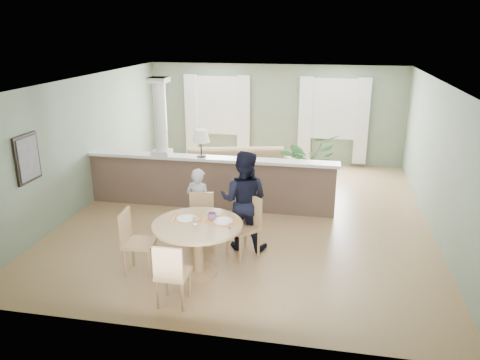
% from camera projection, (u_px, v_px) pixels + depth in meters
% --- Properties ---
extents(ground, '(8.00, 8.00, 0.00)m').
position_uv_depth(ground, '(250.00, 214.00, 9.59)').
color(ground, tan).
rests_on(ground, ground).
extents(room_shell, '(7.02, 8.02, 2.71)m').
position_uv_depth(room_shell, '(254.00, 121.00, 9.61)').
color(room_shell, gray).
rests_on(room_shell, ground).
extents(pony_wall, '(5.32, 0.38, 2.70)m').
position_uv_depth(pony_wall, '(205.00, 175.00, 9.73)').
color(pony_wall, brown).
rests_on(pony_wall, ground).
extents(sofa, '(3.22, 1.86, 0.89)m').
position_uv_depth(sofa, '(237.00, 170.00, 10.98)').
color(sofa, '#927B50').
rests_on(sofa, ground).
extents(houseplant, '(1.72, 1.71, 1.45)m').
position_uv_depth(houseplant, '(305.00, 165.00, 10.41)').
color(houseplant, '#2D6829').
rests_on(houseplant, ground).
extents(dining_table, '(1.38, 1.38, 0.94)m').
position_uv_depth(dining_table, '(198.00, 234.00, 7.11)').
color(dining_table, tan).
rests_on(dining_table, ground).
extents(chair_far_boy, '(0.51, 0.51, 0.96)m').
position_uv_depth(chair_far_boy, '(201.00, 218.00, 8.02)').
color(chair_far_boy, tan).
rests_on(chair_far_boy, ground).
extents(chair_far_man, '(0.65, 0.65, 1.02)m').
position_uv_depth(chair_far_man, '(247.00, 223.00, 7.74)').
color(chair_far_man, tan).
rests_on(chair_far_man, ground).
extents(chair_near, '(0.43, 0.43, 0.94)m').
position_uv_depth(chair_near, '(171.00, 272.00, 6.28)').
color(chair_near, tan).
rests_on(chair_near, ground).
extents(chair_side, '(0.50, 0.50, 1.01)m').
position_uv_depth(chair_side, '(134.00, 239.00, 7.18)').
color(chair_side, tan).
rests_on(chair_side, ground).
extents(child_person, '(0.55, 0.42, 1.33)m').
position_uv_depth(child_person, '(199.00, 204.00, 8.26)').
color(child_person, '#A7A8AD').
rests_on(child_person, ground).
extents(man_person, '(0.89, 0.72, 1.73)m').
position_uv_depth(man_person, '(244.00, 200.00, 7.90)').
color(man_person, black).
rests_on(man_person, ground).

